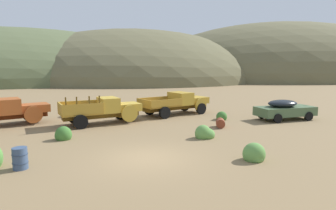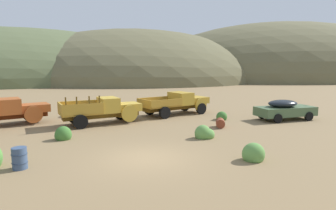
# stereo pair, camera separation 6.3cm
# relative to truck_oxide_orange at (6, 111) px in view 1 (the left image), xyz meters

# --- Properties ---
(ground_plane) EXTENTS (300.00, 300.00, 0.00)m
(ground_plane) POSITION_rel_truck_oxide_orange_xyz_m (7.89, -9.86, -1.03)
(ground_plane) COLOR olive
(hill_distant) EXTENTS (106.10, 67.74, 29.06)m
(hill_distant) POSITION_rel_truck_oxide_orange_xyz_m (-12.40, 68.55, -1.03)
(hill_distant) COLOR #56603D
(hill_distant) RESTS_ON ground
(hill_far_right) EXTENTS (80.45, 82.37, 30.37)m
(hill_far_right) POSITION_rel_truck_oxide_orange_xyz_m (20.78, 70.27, -1.03)
(hill_far_right) COLOR brown
(hill_far_right) RESTS_ON ground
(hill_far_left) EXTENTS (102.49, 69.90, 37.03)m
(hill_far_left) POSITION_rel_truck_oxide_orange_xyz_m (72.78, 61.61, -1.03)
(hill_far_left) COLOR brown
(hill_far_left) RESTS_ON ground
(truck_oxide_orange) EXTENTS (6.60, 3.87, 1.91)m
(truck_oxide_orange) POSITION_rel_truck_oxide_orange_xyz_m (0.00, 0.00, 0.00)
(truck_oxide_orange) COLOR #51220D
(truck_oxide_orange) RESTS_ON ground
(truck_faded_yellow) EXTENTS (5.92, 3.19, 2.16)m
(truck_faded_yellow) POSITION_rel_truck_oxide_orange_xyz_m (6.79, -1.25, -0.02)
(truck_faded_yellow) COLOR brown
(truck_faded_yellow) RESTS_ON ground
(truck_mustard) EXTENTS (6.60, 4.07, 1.89)m
(truck_mustard) POSITION_rel_truck_oxide_orange_xyz_m (13.22, 1.11, -0.03)
(truck_mustard) COLOR #593D12
(truck_mustard) RESTS_ON ground
(car_weathered_green) EXTENTS (4.88, 2.15, 1.57)m
(car_weathered_green) POSITION_rel_truck_oxide_orange_xyz_m (20.34, -3.73, -0.22)
(car_weathered_green) COLOR #47603D
(car_weathered_green) RESTS_ON ground
(oil_drum_tipped) EXTENTS (0.92, 1.06, 0.60)m
(oil_drum_tipped) POSITION_rel_truck_oxide_orange_xyz_m (14.10, -4.85, -0.73)
(oil_drum_tipped) COLOR brown
(oil_drum_tipped) RESTS_ON ground
(oil_drum_by_truck) EXTENTS (0.62, 0.62, 0.89)m
(oil_drum_by_truck) POSITION_rel_truck_oxide_orange_xyz_m (2.69, -9.71, -0.59)
(oil_drum_by_truck) COLOR #384C6B
(oil_drum_by_truck) RESTS_ON ground
(bush_between_trucks) EXTENTS (0.94, 0.83, 0.99)m
(bush_between_trucks) POSITION_rel_truck_oxide_orange_xyz_m (4.05, -5.24, -0.78)
(bush_between_trucks) COLOR #3D702D
(bush_between_trucks) RESTS_ON ground
(bush_near_barrel) EXTENTS (1.02, 0.92, 1.01)m
(bush_near_barrel) POSITION_rel_truck_oxide_orange_xyz_m (12.38, -11.49, -0.78)
(bush_near_barrel) COLOR #5B8E42
(bush_near_barrel) RESTS_ON ground
(bush_lone_scrub) EXTENTS (1.28, 1.25, 1.00)m
(bush_lone_scrub) POSITION_rel_truck_oxide_orange_xyz_m (4.24, 2.54, -0.80)
(bush_lone_scrub) COLOR #5B8E42
(bush_lone_scrub) RESTS_ON ground
(bush_back_edge) EXTENTS (0.90, 1.04, 0.85)m
(bush_back_edge) POSITION_rel_truck_oxide_orange_xyz_m (15.48, -2.31, -0.82)
(bush_back_edge) COLOR #3D702D
(bush_back_edge) RESTS_ON ground
(bush_front_right) EXTENTS (1.18, 0.90, 0.99)m
(bush_front_right) POSITION_rel_truck_oxide_orange_xyz_m (11.88, -7.22, -0.79)
(bush_front_right) COLOR #5B8E42
(bush_front_right) RESTS_ON ground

